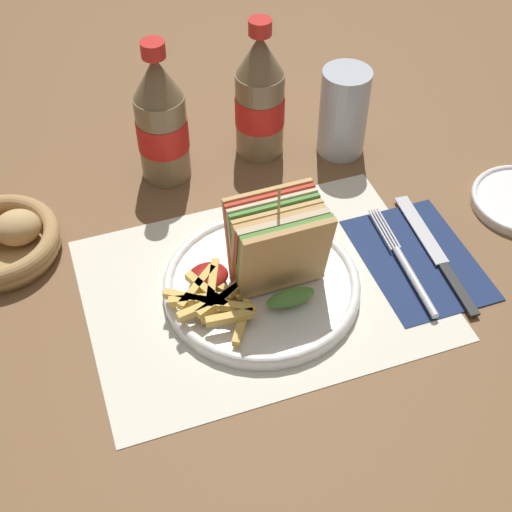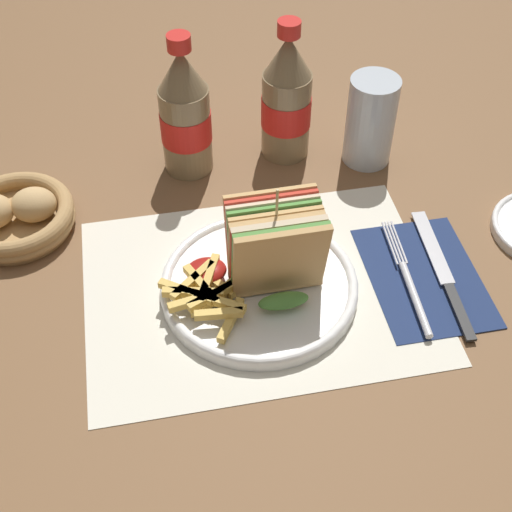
{
  "view_description": "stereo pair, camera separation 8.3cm",
  "coord_description": "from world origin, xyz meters",
  "views": [
    {
      "loc": [
        -0.17,
        -0.52,
        0.64
      ],
      "look_at": [
        0.01,
        0.03,
        0.04
      ],
      "focal_mm": 50.0,
      "sensor_mm": 36.0,
      "label": 1
    },
    {
      "loc": [
        -0.09,
        -0.54,
        0.64
      ],
      "look_at": [
        0.01,
        0.03,
        0.04
      ],
      "focal_mm": 50.0,
      "sensor_mm": 36.0,
      "label": 2
    }
  ],
  "objects": [
    {
      "name": "coke_bottle_near",
      "position": [
        -0.04,
        0.26,
        0.09
      ],
      "size": [
        0.07,
        0.07,
        0.2
      ],
      "color": "#7A6647",
      "rests_on": "ground_plane"
    },
    {
      "name": "fries_pile",
      "position": [
        -0.05,
        -0.01,
        0.03
      ],
      "size": [
        0.11,
        0.12,
        0.02
      ],
      "color": "#E0B756",
      "rests_on": "plate_main"
    },
    {
      "name": "club_sandwich",
      "position": [
        0.03,
        0.0,
        0.07
      ],
      "size": [
        0.11,
        0.09,
        0.14
      ],
      "color": "tan",
      "rests_on": "plate_main"
    },
    {
      "name": "ground_plane",
      "position": [
        0.0,
        0.0,
        0.0
      ],
      "size": [
        4.0,
        4.0,
        0.0
      ],
      "primitive_type": "plane",
      "color": "brown"
    },
    {
      "name": "ketchup_blob",
      "position": [
        -0.04,
        0.03,
        0.03
      ],
      "size": [
        0.05,
        0.04,
        0.02
      ],
      "color": "maroon",
      "rests_on": "plate_main"
    },
    {
      "name": "coke_bottle_far",
      "position": [
        0.1,
        0.26,
        0.09
      ],
      "size": [
        0.07,
        0.07,
        0.2
      ],
      "color": "#7A6647",
      "rests_on": "ground_plane"
    },
    {
      "name": "napkin",
      "position": [
        0.22,
        -0.01,
        0.0
      ],
      "size": [
        0.13,
        0.19,
        0.0
      ],
      "color": "navy",
      "rests_on": "ground_plane"
    },
    {
      "name": "placemat",
      "position": [
        0.02,
        0.01,
        0.0
      ],
      "size": [
        0.41,
        0.31,
        0.0
      ],
      "color": "silver",
      "rests_on": "ground_plane"
    },
    {
      "name": "fork",
      "position": [
        0.19,
        -0.03,
        0.01
      ],
      "size": [
        0.02,
        0.19,
        0.01
      ],
      "rotation": [
        0.0,
        0.0,
        -0.06
      ],
      "color": "silver",
      "rests_on": "napkin"
    },
    {
      "name": "plate_main",
      "position": [
        0.01,
        0.01,
        0.01
      ],
      "size": [
        0.23,
        0.23,
        0.02
      ],
      "color": "white",
      "rests_on": "ground_plane"
    },
    {
      "name": "glass_near",
      "position": [
        0.21,
        0.23,
        0.06
      ],
      "size": [
        0.07,
        0.07,
        0.13
      ],
      "color": "silver",
      "rests_on": "ground_plane"
    },
    {
      "name": "knife",
      "position": [
        0.24,
        -0.01,
        0.01
      ],
      "size": [
        0.03,
        0.21,
        0.0
      ],
      "rotation": [
        0.0,
        0.0,
        -0.06
      ],
      "color": "black",
      "rests_on": "napkin"
    }
  ]
}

